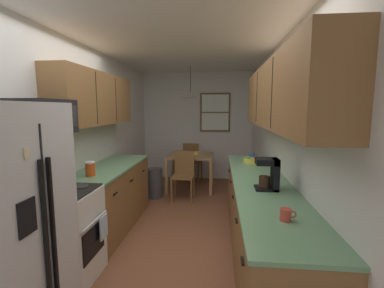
{
  "coord_description": "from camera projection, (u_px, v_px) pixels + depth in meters",
  "views": [
    {
      "loc": [
        0.52,
        -2.84,
        1.71
      ],
      "look_at": [
        0.11,
        1.24,
        1.16
      ],
      "focal_mm": 25.22,
      "sensor_mm": 36.0,
      "label": 1
    }
  ],
  "objects": [
    {
      "name": "pendant_light",
      "position": [
        191.0,
        95.0,
        5.49
      ],
      "size": [
        0.3,
        0.3,
        0.63
      ],
      "color": "black"
    },
    {
      "name": "fruit_bowl",
      "position": [
        252.0,
        160.0,
        4.01
      ],
      "size": [
        0.26,
        0.26,
        0.09
      ],
      "color": "#E5D14C",
      "rests_on": "counter_right"
    },
    {
      "name": "mug_by_coffeemaker",
      "position": [
        252.0,
        156.0,
        4.24
      ],
      "size": [
        0.12,
        0.08,
        0.11
      ],
      "color": "#335999",
      "rests_on": "counter_right"
    },
    {
      "name": "dining_chair_far",
      "position": [
        192.0,
        160.0,
        6.32
      ],
      "size": [
        0.45,
        0.45,
        0.9
      ],
      "color": "brown",
      "rests_on": "ground"
    },
    {
      "name": "mug_spare",
      "position": [
        286.0,
        215.0,
        1.94
      ],
      "size": [
        0.12,
        0.08,
        0.09
      ],
      "color": "#BF3F33",
      "rests_on": "counter_right"
    },
    {
      "name": "wall_back",
      "position": [
        198.0,
        126.0,
        6.51
      ],
      "size": [
        4.4,
        0.1,
        2.55
      ],
      "primitive_type": "cube",
      "color": "silver",
      "rests_on": "ground"
    },
    {
      "name": "storage_canister",
      "position": [
        90.0,
        169.0,
        3.21
      ],
      "size": [
        0.11,
        0.11,
        0.17
      ],
      "color": "#D84C19",
      "rests_on": "counter_left"
    },
    {
      "name": "ground_plane",
      "position": [
        183.0,
        222.0,
        4.06
      ],
      "size": [
        12.0,
        12.0,
        0.0
      ],
      "primitive_type": "plane",
      "color": "brown"
    },
    {
      "name": "dining_table",
      "position": [
        191.0,
        160.0,
        5.67
      ],
      "size": [
        0.93,
        0.88,
        0.73
      ],
      "color": "#A87F51",
      "rests_on": "ground"
    },
    {
      "name": "wall_right",
      "position": [
        279.0,
        139.0,
        3.76
      ],
      "size": [
        0.1,
        9.0,
        2.55
      ],
      "primitive_type": "cube",
      "color": "silver",
      "rests_on": "ground"
    },
    {
      "name": "coffee_maker",
      "position": [
        270.0,
        173.0,
        2.66
      ],
      "size": [
        0.22,
        0.18,
        0.31
      ],
      "color": "black",
      "rests_on": "counter_right"
    },
    {
      "name": "trash_bin",
      "position": [
        154.0,
        183.0,
        5.16
      ],
      "size": [
        0.31,
        0.31,
        0.56
      ],
      "primitive_type": "cylinder",
      "color": "#3F3F42",
      "rests_on": "ground"
    },
    {
      "name": "ceiling_slab",
      "position": [
        182.0,
        44.0,
        3.72
      ],
      "size": [
        4.4,
        9.0,
        0.08
      ],
      "primitive_type": "cube",
      "color": "white"
    },
    {
      "name": "counter_left",
      "position": [
        111.0,
        197.0,
        3.84
      ],
      "size": [
        0.64,
        1.81,
        0.9
      ],
      "color": "brown",
      "rests_on": "ground"
    },
    {
      "name": "back_window",
      "position": [
        215.0,
        112.0,
        6.35
      ],
      "size": [
        0.71,
        0.05,
        0.91
      ],
      "color": "brown"
    },
    {
      "name": "upper_cabinets_right",
      "position": [
        279.0,
        96.0,
        2.82
      ],
      "size": [
        0.33,
        2.94,
        0.67
      ],
      "color": "brown"
    },
    {
      "name": "wall_left",
      "position": [
        93.0,
        137.0,
        4.03
      ],
      "size": [
        0.1,
        9.0,
        2.55
      ],
      "primitive_type": "cube",
      "color": "silver",
      "rests_on": "ground"
    },
    {
      "name": "upper_cabinets_left",
      "position": [
        95.0,
        99.0,
        3.62
      ],
      "size": [
        0.33,
        1.89,
        0.69
      ],
      "color": "brown"
    },
    {
      "name": "stove_range",
      "position": [
        62.0,
        235.0,
        2.64
      ],
      "size": [
        0.66,
        0.61,
        1.1
      ],
      "color": "white",
      "rests_on": "ground"
    },
    {
      "name": "microwave_over_range",
      "position": [
        43.0,
        117.0,
        2.5
      ],
      "size": [
        0.39,
        0.57,
        0.33
      ],
      "color": "black"
    },
    {
      "name": "dish_towel",
      "position": [
        104.0,
        227.0,
        2.75
      ],
      "size": [
        0.02,
        0.16,
        0.24
      ],
      "primitive_type": "cube",
      "color": "silver"
    },
    {
      "name": "table_serving_bowl",
      "position": [
        195.0,
        153.0,
        5.71
      ],
      "size": [
        0.19,
        0.19,
        0.06
      ],
      "primitive_type": "cylinder",
      "color": "#E0D14C",
      "rests_on": "dining_table"
    },
    {
      "name": "dining_chair_near",
      "position": [
        184.0,
        173.0,
        5.05
      ],
      "size": [
        0.41,
        0.41,
        0.9
      ],
      "color": "brown",
      "rests_on": "ground"
    },
    {
      "name": "counter_right",
      "position": [
        260.0,
        219.0,
        3.07
      ],
      "size": [
        0.64,
        3.26,
        0.9
      ],
      "color": "brown",
      "rests_on": "ground"
    },
    {
      "name": "refrigerator",
      "position": [
        2.0,
        229.0,
        1.87
      ],
      "size": [
        0.7,
        0.81,
        1.75
      ],
      "color": "silver",
      "rests_on": "ground"
    }
  ]
}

